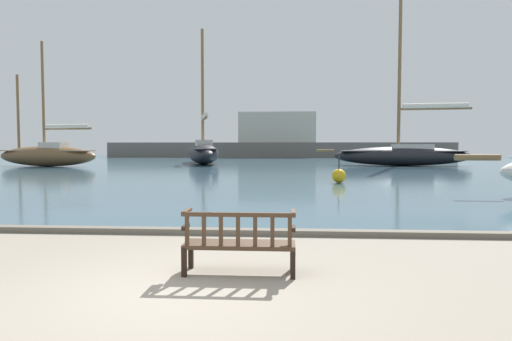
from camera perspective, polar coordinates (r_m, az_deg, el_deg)
name	(u,v)px	position (r m, az deg, el deg)	size (l,w,h in m)	color
ground_plane	(168,294)	(5.98, -11.00, -14.94)	(160.00, 160.00, 0.00)	gray
harbor_water	(274,162)	(49.55, 2.31, 1.04)	(100.00, 80.00, 0.08)	#385666
quay_edge_kerb	(216,231)	(9.63, -5.00, -7.60)	(40.00, 0.30, 0.12)	#675F54
park_bench	(239,242)	(6.63, -2.08, -8.89)	(1.60, 0.52, 0.92)	black
sailboat_far_starboard	(203,152)	(44.59, -6.62, 2.30)	(5.71, 13.35, 13.02)	black
sailboat_outer_port	(403,153)	(42.07, 17.87, 2.10)	(13.40, 4.22, 15.40)	black
sailboat_distant_harbor	(47,154)	(42.75, -24.63, 1.88)	(9.66, 4.00, 10.56)	brown
channel_buoy	(339,176)	(21.97, 10.32, -0.65)	(0.67, 0.67, 1.37)	gold
far_breakwater	(278,144)	(68.07, 2.75, 3.31)	(51.42, 2.40, 6.82)	#66605B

